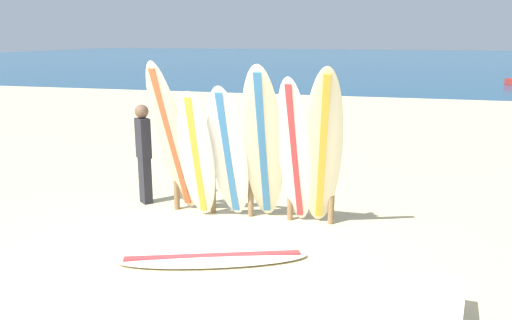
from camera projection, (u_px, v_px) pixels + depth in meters
The scene contains 12 objects.
ground_plane at pixel (199, 254), 6.51m from camera, with size 120.00×120.00×0.00m, color beige.
ocean_water at pixel (377, 59), 60.86m from camera, with size 120.00×80.00×0.01m, color navy.
surfboard_rack at pixel (251, 176), 7.71m from camera, with size 2.56×0.09×1.06m.
surfboard_leaning_far_left at pixel (172, 140), 7.57m from camera, with size 0.65×1.04×2.39m.
surfboard_leaning_left at pixel (197, 157), 7.40m from camera, with size 0.56×0.76×2.00m.
surfboard_leaning_center_left at pixel (228, 154), 7.37m from camera, with size 0.58×0.83×2.07m.
surfboard_leaning_center at pixel (263, 147), 7.18m from camera, with size 0.66×1.09×2.38m.
surfboard_leaning_center_right at pixel (295, 154), 7.10m from camera, with size 0.55×0.92×2.22m.
surfboard_leaning_right at pixel (322, 150), 6.99m from camera, with size 0.72×1.01×2.36m.
surfboard_lying_on_sand at pixel (213, 258), 6.31m from camera, with size 2.41×1.37×0.08m.
beachgoer_standing at pixel (144, 150), 8.28m from camera, with size 0.31×0.30×1.64m.
cooler_box at pixel (431, 298), 5.06m from camera, with size 0.60×0.40×0.36m, color white.
Camera 1 is at (2.29, -5.63, 2.71)m, focal length 35.78 mm.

